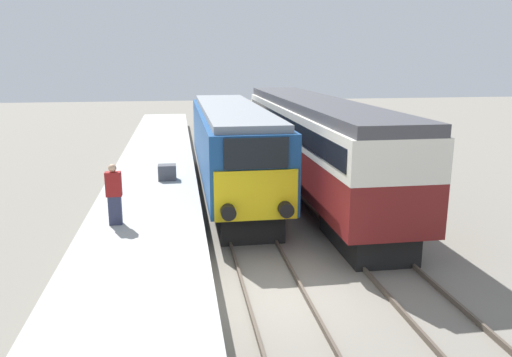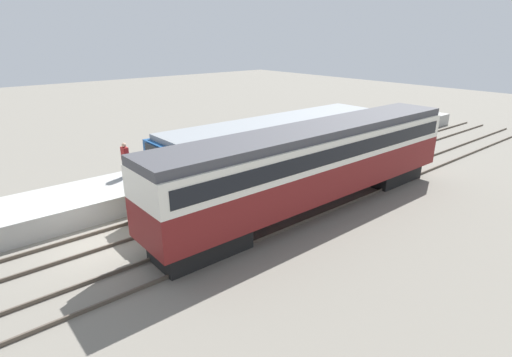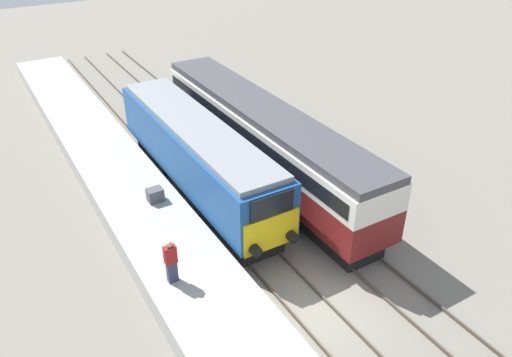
# 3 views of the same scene
# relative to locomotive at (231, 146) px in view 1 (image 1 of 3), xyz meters

# --- Properties ---
(ground_plane) EXTENTS (120.00, 120.00, 0.00)m
(ground_plane) POSITION_rel_locomotive_xyz_m (0.00, -9.68, -2.10)
(ground_plane) COLOR slate
(platform_left) EXTENTS (3.50, 50.00, 1.01)m
(platform_left) POSITION_rel_locomotive_xyz_m (-3.30, -1.68, -1.60)
(platform_left) COLOR #A8A8A3
(platform_left) RESTS_ON ground_plane
(rails_near_track) EXTENTS (1.51, 60.00, 0.14)m
(rails_near_track) POSITION_rel_locomotive_xyz_m (0.00, -4.68, -2.03)
(rails_near_track) COLOR #4C4238
(rails_near_track) RESTS_ON ground_plane
(rails_far_track) EXTENTS (1.50, 60.00, 0.14)m
(rails_far_track) POSITION_rel_locomotive_xyz_m (3.40, -4.68, -2.03)
(rails_far_track) COLOR #4C4238
(rails_far_track) RESTS_ON ground_plane
(locomotive) EXTENTS (2.70, 13.94, 3.76)m
(locomotive) POSITION_rel_locomotive_xyz_m (0.00, 0.00, 0.00)
(locomotive) COLOR black
(locomotive) RESTS_ON ground_plane
(passenger_carriage) EXTENTS (2.75, 17.10, 4.05)m
(passenger_carriage) POSITION_rel_locomotive_xyz_m (3.40, -0.51, 0.34)
(passenger_carriage) COLOR black
(passenger_carriage) RESTS_ON ground_plane
(person_on_platform) EXTENTS (0.44, 0.26, 1.78)m
(person_on_platform) POSITION_rel_locomotive_xyz_m (-4.07, -6.53, -0.20)
(person_on_platform) COLOR #2D334C
(person_on_platform) RESTS_ON platform_left
(luggage_crate) EXTENTS (0.70, 0.56, 0.60)m
(luggage_crate) POSITION_rel_locomotive_xyz_m (-2.69, -1.21, -0.79)
(luggage_crate) COLOR #4C4C51
(luggage_crate) RESTS_ON platform_left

